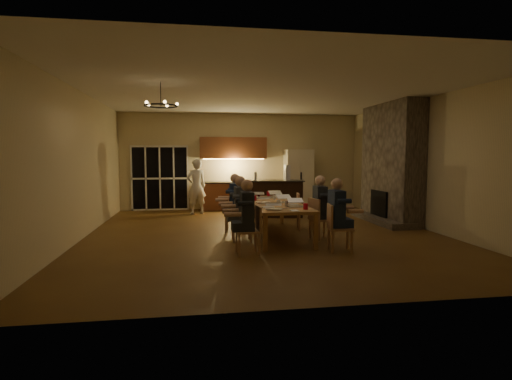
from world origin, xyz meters
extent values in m
plane|color=brown|center=(0.00, 0.00, 0.00)|extent=(9.00, 9.00, 0.00)
cube|color=tan|center=(0.00, 4.52, 1.60)|extent=(8.00, 0.04, 3.20)
cube|color=tan|center=(-4.02, 0.00, 1.60)|extent=(0.04, 9.00, 3.20)
cube|color=tan|center=(4.02, 0.00, 1.60)|extent=(0.04, 9.00, 3.20)
cube|color=white|center=(0.00, 0.00, 3.22)|extent=(8.00, 9.00, 0.04)
cube|color=black|center=(-2.70, 4.47, 1.05)|extent=(1.86, 0.08, 2.10)
cube|color=#665C50|center=(3.70, 1.20, 1.60)|extent=(0.58, 2.50, 3.20)
cube|color=beige|center=(1.90, 4.15, 1.00)|extent=(0.90, 0.68, 2.00)
cube|color=#BD7A4B|center=(0.21, -0.20, 0.38)|extent=(1.10, 3.09, 0.75)
cube|color=black|center=(0.66, 2.51, 0.54)|extent=(1.94, 0.93, 1.08)
imported|color=silver|center=(-1.52, 3.47, 0.85)|extent=(0.72, 0.59, 1.70)
torus|color=black|center=(-2.19, -1.06, 2.75)|extent=(0.63, 0.63, 0.03)
cylinder|color=white|center=(0.21, -0.58, 0.80)|extent=(0.09, 0.09, 0.10)
cylinder|color=white|center=(0.31, 0.40, 0.80)|extent=(0.08, 0.08, 0.10)
cylinder|color=white|center=(-0.17, 0.60, 0.80)|extent=(0.08, 0.08, 0.10)
cylinder|color=#AD0B1E|center=(0.57, -1.42, 0.81)|extent=(0.09, 0.09, 0.12)
cylinder|color=#AD0B1E|center=(-0.19, 0.26, 0.81)|extent=(0.10, 0.10, 0.12)
cylinder|color=#AD0B1E|center=(0.33, 1.27, 0.81)|extent=(0.09, 0.09, 0.12)
cylinder|color=#B2B2B7|center=(0.30, -0.92, 0.81)|extent=(0.06, 0.06, 0.12)
cylinder|color=#3F0F0C|center=(0.05, 1.13, 0.81)|extent=(0.07, 0.07, 0.12)
cylinder|color=#B2B2B7|center=(0.62, 0.10, 0.81)|extent=(0.06, 0.06, 0.12)
cylinder|color=white|center=(0.51, -0.71, 0.76)|extent=(0.23, 0.23, 0.02)
cylinder|color=white|center=(-0.10, -1.04, 0.76)|extent=(0.26, 0.26, 0.02)
cylinder|color=white|center=(0.58, 0.60, 0.76)|extent=(0.24, 0.24, 0.02)
cube|color=white|center=(0.31, -1.59, 0.76)|extent=(0.16, 0.21, 0.01)
cylinder|color=#99999E|center=(0.20, 2.63, 1.20)|extent=(0.08, 0.08, 0.24)
cube|color=silver|center=(1.09, 2.39, 1.30)|extent=(0.17, 0.17, 0.45)
camera|label=1|loc=(-1.57, -8.95, 1.81)|focal=28.00mm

